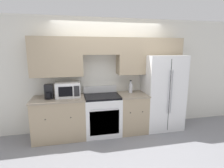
% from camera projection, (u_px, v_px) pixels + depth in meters
% --- Properties ---
extents(ground_plane, '(12.00, 12.00, 0.00)m').
position_uv_depth(ground_plane, '(115.00, 138.00, 3.78)').
color(ground_plane, gray).
extents(wall_back, '(8.00, 0.39, 2.60)m').
position_uv_depth(wall_back, '(110.00, 67.00, 4.06)').
color(wall_back, silver).
rests_on(wall_back, ground_plane).
extents(lower_cabinets_left, '(1.10, 0.64, 0.89)m').
position_uv_depth(lower_cabinets_left, '(60.00, 118.00, 3.75)').
color(lower_cabinets_left, tan).
rests_on(lower_cabinets_left, ground_plane).
extents(lower_cabinets_right, '(0.64, 0.64, 0.89)m').
position_uv_depth(lower_cabinets_right, '(132.00, 112.00, 4.09)').
color(lower_cabinets_right, tan).
rests_on(lower_cabinets_right, ground_plane).
extents(oven_range, '(0.78, 0.65, 1.05)m').
position_uv_depth(oven_range, '(102.00, 114.00, 3.94)').
color(oven_range, white).
rests_on(oven_range, ground_plane).
extents(refrigerator, '(0.91, 0.80, 1.76)m').
position_uv_depth(refrigerator, '(161.00, 92.00, 4.24)').
color(refrigerator, white).
rests_on(refrigerator, ground_plane).
extents(microwave, '(0.51, 0.39, 0.31)m').
position_uv_depth(microwave, '(68.00, 89.00, 3.74)').
color(microwave, white).
rests_on(microwave, lower_cabinets_left).
extents(bottle, '(0.09, 0.09, 0.30)m').
position_uv_depth(bottle, '(131.00, 88.00, 4.10)').
color(bottle, silver).
rests_on(bottle, lower_cabinets_right).
extents(electric_kettle, '(0.17, 0.23, 0.29)m').
position_uv_depth(electric_kettle, '(49.00, 92.00, 3.61)').
color(electric_kettle, black).
rests_on(electric_kettle, lower_cabinets_left).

